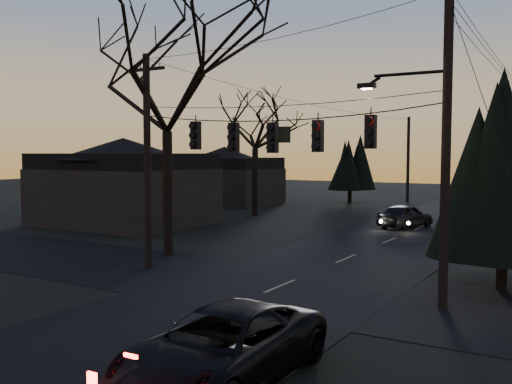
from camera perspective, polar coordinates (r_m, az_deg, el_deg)
The scene contains 14 objects.
main_road at distance 29.06m, azimuth 11.95°, elevation -5.31°, with size 8.00×120.00×0.02m, color black.
cross_road at distance 20.05m, azimuth 2.42°, elevation -9.41°, with size 60.00×7.00×0.02m, color black.
utility_pole_right at distance 18.15m, azimuth 18.14°, elevation -11.05°, with size 5.00×0.30×10.00m, color black, non-canonical shape.
utility_pole_left at distance 23.45m, azimuth -10.67°, elevation -7.53°, with size 1.80×0.30×8.50m, color black, non-canonical shape.
utility_pole_far_l at distance 55.49m, azimuth 14.89°, elevation -0.99°, with size 0.30×0.30×8.00m, color black, non-canonical shape.
span_signal_assembly at distance 19.63m, azimuth 1.85°, elevation 5.66°, with size 11.50×0.44×1.61m.
bare_tree_left at distance 26.16m, azimuth -8.93°, elevation 10.89°, with size 11.12×11.12×11.18m.
evergreen_right at distance 20.76m, azimuth 23.63°, elevation 2.36°, with size 4.54×4.54×7.18m.
bare_tree_dist at distance 41.71m, azimuth -0.09°, elevation 7.11°, with size 6.67×6.67×9.94m.
evergreen_dist at distance 53.88m, azimuth 9.39°, elevation 2.75°, with size 3.23×3.23×5.96m.
house_left_near at distance 37.85m, azimuth -13.09°, elevation 1.06°, with size 10.00×8.00×5.60m.
house_left_far at distance 52.20m, azimuth -3.18°, elevation 1.70°, with size 9.00×7.00×5.20m.
suv_near at distance 11.84m, azimuth -3.36°, elevation -15.27°, with size 2.46×5.33×1.48m, color black.
sedan_oncoming_a at distance 36.40m, azimuth 14.71°, elevation -2.35°, with size 1.72×4.28×1.46m, color black.
Camera 1 is at (9.33, -7.13, 4.63)m, focal length 40.00 mm.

